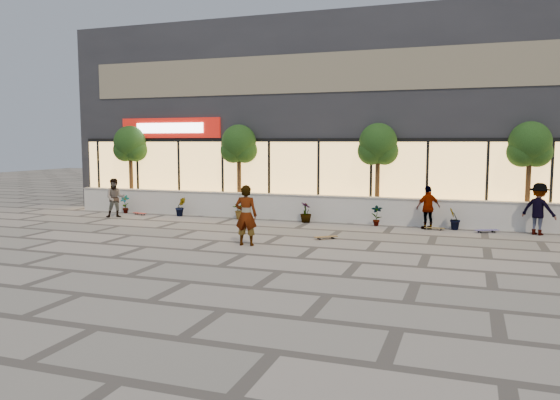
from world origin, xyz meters
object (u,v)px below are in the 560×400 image
(skater_right_near, at_px, (428,208))
(skateboard_right_near, at_px, (435,228))
(tree_midwest, at_px, (239,146))
(skater_right_far, at_px, (539,209))
(skateboard_center, at_px, (326,237))
(skater_center, at_px, (246,215))
(skater_left, at_px, (115,198))
(tree_east, at_px, (530,147))
(tree_west, at_px, (130,146))
(skateboard_right_far, at_px, (487,230))
(tree_mideast, at_px, (378,147))
(skateboard_left, at_px, (140,213))

(skater_right_near, distance_m, skateboard_right_near, 0.77)
(tree_midwest, relative_size, skater_right_far, 2.19)
(skater_right_far, bearing_deg, skateboard_center, 54.50)
(skater_center, relative_size, skater_left, 1.14)
(tree_east, distance_m, skater_right_far, 2.53)
(tree_midwest, height_order, skateboard_right_near, tree_midwest)
(tree_west, distance_m, skater_center, 10.91)
(skater_center, relative_size, skateboard_right_far, 2.20)
(tree_mideast, distance_m, tree_east, 5.50)
(tree_west, distance_m, tree_midwest, 5.50)
(tree_midwest, bearing_deg, skater_right_far, -6.80)
(tree_midwest, xyz_separation_m, skateboard_right_near, (8.34, -1.50, -2.91))
(skater_left, height_order, skateboard_left, skater_left)
(skater_right_near, height_order, skateboard_right_far, skater_right_near)
(tree_west, bearing_deg, skater_left, -69.90)
(tree_west, relative_size, skateboard_left, 5.22)
(skater_right_far, bearing_deg, skater_center, 58.87)
(skateboard_right_far, bearing_deg, skater_center, -170.90)
(tree_west, relative_size, tree_mideast, 1.00)
(tree_mideast, distance_m, skater_center, 7.41)
(skater_right_near, bearing_deg, tree_midwest, -42.94)
(skateboard_left, bearing_deg, skateboard_right_near, 19.30)
(tree_mideast, xyz_separation_m, skater_left, (-10.57, -2.53, -2.16))
(skater_center, bearing_deg, tree_west, -43.51)
(tree_east, relative_size, skateboard_center, 5.20)
(tree_midwest, height_order, tree_mideast, same)
(tree_midwest, relative_size, tree_mideast, 1.00)
(tree_midwest, bearing_deg, skateboard_right_far, -8.45)
(tree_midwest, distance_m, skateboard_center, 7.47)
(tree_east, relative_size, skateboard_left, 5.22)
(skater_right_near, bearing_deg, skateboard_center, 14.03)
(tree_mideast, height_order, skateboard_center, tree_mideast)
(skater_right_far, xyz_separation_m, skateboard_right_near, (-3.41, -0.10, -0.82))
(tree_mideast, height_order, tree_east, same)
(tree_west, xyz_separation_m, tree_midwest, (5.50, 0.00, 0.00))
(tree_west, relative_size, skater_right_far, 2.19)
(skater_left, height_order, skateboard_right_far, skater_left)
(tree_east, distance_m, skater_center, 10.85)
(skater_left, relative_size, skater_right_near, 1.04)
(skateboard_right_near, xyz_separation_m, skateboard_right_far, (1.77, 0.00, 0.01))
(tree_mideast, bearing_deg, skater_center, -114.56)
(skater_right_far, relative_size, skateboard_right_far, 2.10)
(tree_east, relative_size, skater_right_near, 2.46)
(tree_midwest, bearing_deg, tree_mideast, 0.00)
(skater_center, height_order, skater_right_near, skater_center)
(skater_right_far, xyz_separation_m, skateboard_right_far, (-1.64, -0.10, -0.81))
(skater_center, relative_size, skater_right_near, 1.18)
(skater_right_far, distance_m, skateboard_left, 15.85)
(tree_midwest, relative_size, skateboard_right_far, 4.61)
(skater_left, distance_m, skateboard_right_near, 12.97)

